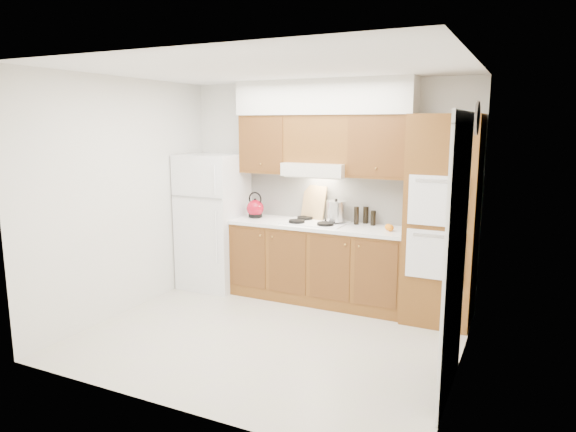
# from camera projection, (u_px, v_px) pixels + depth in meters

# --- Properties ---
(floor) EXTENTS (3.60, 3.60, 0.00)m
(floor) POSITION_uv_depth(u_px,v_px,m) (270.00, 336.00, 5.16)
(floor) COLOR #BBB2A4
(floor) RESTS_ON ground
(ceiling) EXTENTS (3.60, 3.60, 0.00)m
(ceiling) POSITION_uv_depth(u_px,v_px,m) (268.00, 68.00, 4.70)
(ceiling) COLOR white
(ceiling) RESTS_ON wall_back
(wall_back) EXTENTS (3.60, 0.02, 2.60)m
(wall_back) POSITION_uv_depth(u_px,v_px,m) (326.00, 190.00, 6.26)
(wall_back) COLOR white
(wall_back) RESTS_ON floor
(wall_left) EXTENTS (0.02, 3.00, 2.60)m
(wall_left) POSITION_uv_depth(u_px,v_px,m) (126.00, 197.00, 5.69)
(wall_left) COLOR white
(wall_left) RESTS_ON floor
(wall_right) EXTENTS (0.02, 3.00, 2.60)m
(wall_right) POSITION_uv_depth(u_px,v_px,m) (465.00, 224.00, 4.16)
(wall_right) COLOR white
(wall_right) RESTS_ON floor
(fridge) EXTENTS (0.75, 0.72, 1.72)m
(fridge) POSITION_uv_depth(u_px,v_px,m) (214.00, 221.00, 6.61)
(fridge) COLOR white
(fridge) RESTS_ON floor
(base_cabinets) EXTENTS (2.11, 0.60, 0.90)m
(base_cabinets) POSITION_uv_depth(u_px,v_px,m) (318.00, 264.00, 6.13)
(base_cabinets) COLOR brown
(base_cabinets) RESTS_ON floor
(countertop) EXTENTS (2.13, 0.62, 0.04)m
(countertop) POSITION_uv_depth(u_px,v_px,m) (318.00, 225.00, 6.04)
(countertop) COLOR white
(countertop) RESTS_ON base_cabinets
(backsplash) EXTENTS (2.11, 0.03, 0.56)m
(backsplash) POSITION_uv_depth(u_px,v_px,m) (327.00, 197.00, 6.25)
(backsplash) COLOR white
(backsplash) RESTS_ON countertop
(oven_cabinet) EXTENTS (0.70, 0.65, 2.20)m
(oven_cabinet) POSITION_uv_depth(u_px,v_px,m) (442.00, 220.00, 5.39)
(oven_cabinet) COLOR brown
(oven_cabinet) RESTS_ON floor
(upper_cab_left) EXTENTS (0.63, 0.33, 0.70)m
(upper_cab_left) POSITION_uv_depth(u_px,v_px,m) (268.00, 144.00, 6.32)
(upper_cab_left) COLOR brown
(upper_cab_left) RESTS_ON wall_back
(upper_cab_right) EXTENTS (0.73, 0.33, 0.70)m
(upper_cab_right) POSITION_uv_depth(u_px,v_px,m) (381.00, 146.00, 5.71)
(upper_cab_right) COLOR brown
(upper_cab_right) RESTS_ON wall_back
(range_hood) EXTENTS (0.75, 0.45, 0.15)m
(range_hood) POSITION_uv_depth(u_px,v_px,m) (317.00, 169.00, 6.02)
(range_hood) COLOR silver
(range_hood) RESTS_ON wall_back
(upper_cab_over_hood) EXTENTS (0.75, 0.33, 0.55)m
(upper_cab_over_hood) POSITION_uv_depth(u_px,v_px,m) (320.00, 139.00, 6.01)
(upper_cab_over_hood) COLOR brown
(upper_cab_over_hood) RESTS_ON range_hood
(soffit) EXTENTS (2.13, 0.36, 0.40)m
(soffit) POSITION_uv_depth(u_px,v_px,m) (324.00, 97.00, 5.89)
(soffit) COLOR silver
(soffit) RESTS_ON wall_back
(cooktop) EXTENTS (0.74, 0.50, 0.01)m
(cooktop) POSITION_uv_depth(u_px,v_px,m) (315.00, 223.00, 6.08)
(cooktop) COLOR white
(cooktop) RESTS_ON countertop
(doorway) EXTENTS (0.02, 0.90, 2.10)m
(doorway) POSITION_uv_depth(u_px,v_px,m) (456.00, 264.00, 3.90)
(doorway) COLOR black
(doorway) RESTS_ON floor
(wall_clock) EXTENTS (0.02, 0.30, 0.30)m
(wall_clock) POSITION_uv_depth(u_px,v_px,m) (477.00, 118.00, 4.51)
(wall_clock) COLOR #3F3833
(wall_clock) RESTS_ON wall_right
(kettle) EXTENTS (0.28, 0.28, 0.22)m
(kettle) POSITION_uv_depth(u_px,v_px,m) (255.00, 208.00, 6.41)
(kettle) COLOR maroon
(kettle) RESTS_ON countertop
(cutting_board) EXTENTS (0.35, 0.19, 0.43)m
(cutting_board) POSITION_uv_depth(u_px,v_px,m) (314.00, 203.00, 6.26)
(cutting_board) COLOR tan
(cutting_board) RESTS_ON countertop
(stock_pot) EXTENTS (0.24, 0.24, 0.23)m
(stock_pot) POSITION_uv_depth(u_px,v_px,m) (336.00, 211.00, 6.03)
(stock_pot) COLOR silver
(stock_pot) RESTS_ON cooktop
(condiment_a) EXTENTS (0.08, 0.08, 0.21)m
(condiment_a) POSITION_uv_depth(u_px,v_px,m) (356.00, 216.00, 5.98)
(condiment_a) COLOR black
(condiment_a) RESTS_ON countertop
(condiment_b) EXTENTS (0.07, 0.07, 0.20)m
(condiment_b) POSITION_uv_depth(u_px,v_px,m) (366.00, 215.00, 6.04)
(condiment_b) COLOR black
(condiment_b) RESTS_ON countertop
(condiment_c) EXTENTS (0.08, 0.08, 0.17)m
(condiment_c) POSITION_uv_depth(u_px,v_px,m) (373.00, 218.00, 5.93)
(condiment_c) COLOR black
(condiment_c) RESTS_ON countertop
(orange_near) EXTENTS (0.08, 0.08, 0.07)m
(orange_near) POSITION_uv_depth(u_px,v_px,m) (388.00, 227.00, 5.66)
(orange_near) COLOR orange
(orange_near) RESTS_ON countertop
(orange_far) EXTENTS (0.09, 0.09, 0.08)m
(orange_far) POSITION_uv_depth(u_px,v_px,m) (390.00, 228.00, 5.60)
(orange_far) COLOR #D9610B
(orange_far) RESTS_ON countertop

